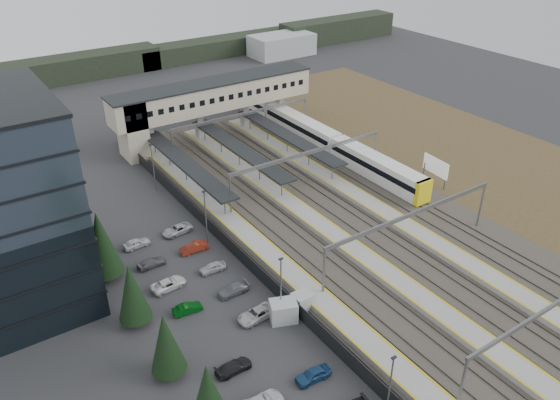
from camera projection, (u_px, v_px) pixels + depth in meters
ground at (297, 259)px, 71.67m from camera, size 220.00×220.00×0.00m
conifer_row at (145, 309)px, 55.82m from camera, size 4.42×49.82×9.50m
car_park at (238, 325)px, 59.83m from camera, size 10.61×44.73×1.29m
lampposts at (239, 246)px, 66.55m from camera, size 0.50×53.25×8.07m
fence at (235, 250)px, 71.63m from camera, size 0.08×90.00×2.00m
relay_cabin_near at (283, 311)px, 60.91m from camera, size 3.57×3.13×2.48m
relay_cabin_far at (303, 301)px, 62.67m from camera, size 2.39×2.02×2.11m
rail_corridor at (329, 219)px, 79.66m from camera, size 34.00×90.00×0.92m
canopies at (239, 149)px, 92.58m from camera, size 23.10×30.00×3.28m
footbridge at (201, 101)px, 101.75m from camera, size 40.40×6.40×11.20m
gantries at (355, 186)px, 76.68m from camera, size 28.40×62.28×7.17m
train at (303, 128)px, 105.24m from camera, size 3.04×63.45×3.82m
billboard at (436, 167)px, 88.37m from camera, size 0.61×5.52×4.61m
scrub_east at (487, 162)px, 97.07m from camera, size 34.00×120.00×0.06m
treeline_far at (172, 56)px, 148.27m from camera, size 170.00×19.00×7.00m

